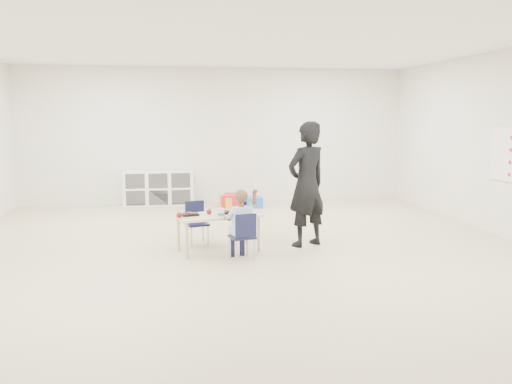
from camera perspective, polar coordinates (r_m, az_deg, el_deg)
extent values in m
plane|color=beige|center=(7.12, -1.10, -6.76)|extent=(9.00, 9.00, 0.00)
plane|color=white|center=(6.95, -1.17, 16.15)|extent=(9.00, 9.00, 0.00)
cube|color=white|center=(11.37, -4.25, 5.95)|extent=(8.00, 0.02, 2.80)
cube|color=white|center=(2.54, 12.89, -1.85)|extent=(8.00, 0.02, 2.80)
cube|color=beige|center=(7.27, -3.99, -2.48)|extent=(1.21, 0.80, 0.03)
cube|color=black|center=(7.33, -3.05, -2.14)|extent=(0.25, 0.21, 0.03)
cube|color=black|center=(7.21, -6.98, -2.37)|extent=(0.25, 0.21, 0.03)
cube|color=white|center=(7.13, -3.71, -2.15)|extent=(0.08, 0.08, 0.10)
ellipsoid|color=tan|center=(7.24, -1.47, -2.12)|extent=(0.09, 0.09, 0.07)
sphere|color=maroon|center=(7.27, -4.97, -2.09)|extent=(0.07, 0.07, 0.07)
sphere|color=maroon|center=(7.06, -8.11, -2.44)|extent=(0.07, 0.07, 0.07)
cube|color=white|center=(11.20, -10.23, 0.42)|extent=(1.40, 0.40, 0.70)
cube|color=white|center=(8.92, 24.57, 3.67)|extent=(0.02, 0.60, 0.80)
imported|color=black|center=(7.55, 5.36, 0.81)|extent=(0.76, 0.66, 1.74)
cube|color=red|center=(10.89, -2.45, -0.89)|extent=(0.51, 0.59, 0.25)
cube|color=gold|center=(10.86, -2.69, -1.01)|extent=(0.42, 0.50, 0.21)
cube|color=blue|center=(10.82, -0.29, -1.06)|extent=(0.33, 0.42, 0.20)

